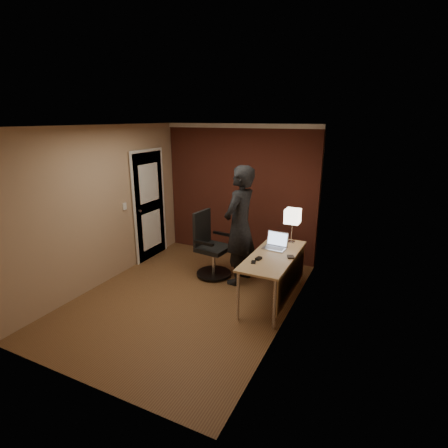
{
  "coord_description": "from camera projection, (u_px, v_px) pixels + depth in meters",
  "views": [
    {
      "loc": [
        2.54,
        -4.03,
        2.6
      ],
      "look_at": [
        0.35,
        0.55,
        1.05
      ],
      "focal_mm": 28.0,
      "sensor_mm": 36.0,
      "label": 1
    }
  ],
  "objects": [
    {
      "name": "desk",
      "position": [
        278.0,
        264.0,
        4.98
      ],
      "size": [
        0.6,
        1.5,
        0.73
      ],
      "color": "tan",
      "rests_on": "ground"
    },
    {
      "name": "phone",
      "position": [
        253.0,
        262.0,
        4.7
      ],
      "size": [
        0.09,
        0.13,
        0.01
      ],
      "primitive_type": "cube",
      "rotation": [
        0.0,
        0.0,
        0.28
      ],
      "color": "black",
      "rests_on": "desk"
    },
    {
      "name": "wallet",
      "position": [
        291.0,
        257.0,
        4.86
      ],
      "size": [
        0.13,
        0.14,
        0.02
      ],
      "primitive_type": "cube",
      "rotation": [
        0.0,
        0.0,
        0.42
      ],
      "color": "black",
      "rests_on": "desk"
    },
    {
      "name": "mouse",
      "position": [
        259.0,
        258.0,
        4.79
      ],
      "size": [
        0.08,
        0.11,
        0.03
      ],
      "primitive_type": "cube",
      "rotation": [
        0.0,
        0.0,
        -0.18
      ],
      "color": "black",
      "rests_on": "desk"
    },
    {
      "name": "desk_lamp",
      "position": [
        293.0,
        217.0,
        5.35
      ],
      "size": [
        0.22,
        0.22,
        0.54
      ],
      "color": "silver",
      "rests_on": "desk"
    },
    {
      "name": "person",
      "position": [
        240.0,
        226.0,
        5.53
      ],
      "size": [
        0.54,
        0.75,
        1.92
      ],
      "primitive_type": "imported",
      "rotation": [
        0.0,
        0.0,
        -1.69
      ],
      "color": "black",
      "rests_on": "ground"
    },
    {
      "name": "office_chair",
      "position": [
        210.0,
        248.0,
        5.89
      ],
      "size": [
        0.59,
        0.64,
        1.09
      ],
      "color": "black",
      "rests_on": "ground"
    },
    {
      "name": "room",
      "position": [
        217.0,
        189.0,
        6.32
      ],
      "size": [
        4.0,
        4.0,
        4.0
      ],
      "color": "brown",
      "rests_on": "ground"
    },
    {
      "name": "laptop",
      "position": [
        276.0,
        244.0,
        5.22
      ],
      "size": [
        0.35,
        0.28,
        0.23
      ],
      "color": "silver",
      "rests_on": "desk"
    }
  ]
}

